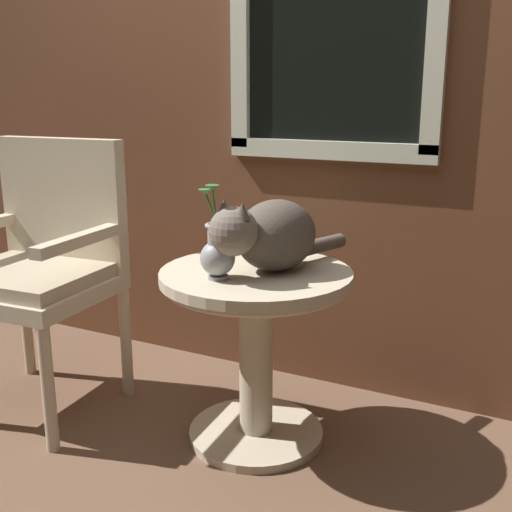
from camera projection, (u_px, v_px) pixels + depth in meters
name	position (u px, v px, depth m)	size (l,w,h in m)	color
ground_plane	(155.00, 460.00, 2.08)	(6.00, 6.00, 0.00)	brown
back_wall	(269.00, 58.00, 2.45)	(4.00, 0.07, 2.60)	brown
wicker_side_table	(256.00, 323.00, 2.11)	(0.64, 0.64, 0.61)	beige
wicker_chair	(41.00, 259.00, 2.35)	(0.58, 0.53, 1.01)	beige
cat	(270.00, 235.00, 2.03)	(0.32, 0.57, 0.25)	brown
pewter_vase_with_ivy	(217.00, 252.00, 1.96)	(0.11, 0.11, 0.30)	#99999E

